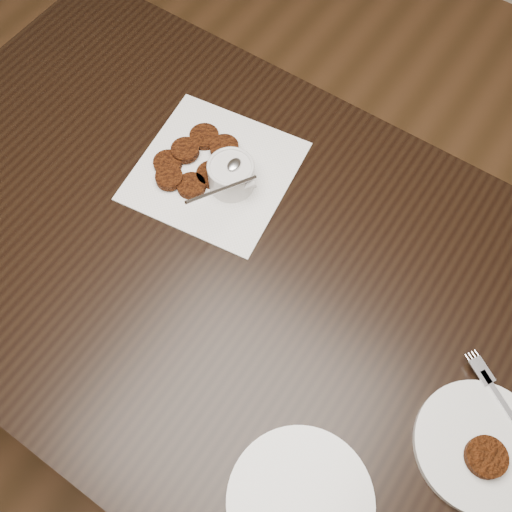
{
  "coord_description": "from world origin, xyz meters",
  "views": [
    {
      "loc": [
        0.27,
        -0.24,
        1.68
      ],
      "look_at": [
        0.02,
        0.13,
        0.8
      ],
      "focal_mm": 41.23,
      "sensor_mm": 36.0,
      "label": 1
    }
  ],
  "objects_px": {
    "table": "(224,324)",
    "napkin": "(215,171)",
    "sauce_ramekin": "(231,165)",
    "plate_empty": "(300,502)",
    "plate_with_patty": "(482,445)"
  },
  "relations": [
    {
      "from": "napkin",
      "to": "table",
      "type": "bearing_deg",
      "value": -54.84
    },
    {
      "from": "table",
      "to": "sauce_ramekin",
      "type": "distance_m",
      "value": 0.46
    },
    {
      "from": "plate_with_patty",
      "to": "plate_empty",
      "type": "distance_m",
      "value": 0.29
    },
    {
      "from": "table",
      "to": "napkin",
      "type": "xyz_separation_m",
      "value": [
        -0.1,
        0.14,
        0.38
      ]
    },
    {
      "from": "plate_with_patty",
      "to": "plate_empty",
      "type": "height_order",
      "value": "plate_with_patty"
    },
    {
      "from": "table",
      "to": "napkin",
      "type": "relative_size",
      "value": 4.75
    },
    {
      "from": "napkin",
      "to": "plate_empty",
      "type": "height_order",
      "value": "plate_empty"
    },
    {
      "from": "sauce_ramekin",
      "to": "plate_empty",
      "type": "bearing_deg",
      "value": -44.48
    },
    {
      "from": "table",
      "to": "plate_empty",
      "type": "distance_m",
      "value": 0.58
    },
    {
      "from": "napkin",
      "to": "plate_with_patty",
      "type": "relative_size",
      "value": 1.41
    },
    {
      "from": "table",
      "to": "plate_empty",
      "type": "xyz_separation_m",
      "value": [
        0.35,
        -0.26,
        0.38
      ]
    },
    {
      "from": "sauce_ramekin",
      "to": "napkin",
      "type": "bearing_deg",
      "value": 171.29
    },
    {
      "from": "table",
      "to": "sauce_ramekin",
      "type": "xyz_separation_m",
      "value": [
        -0.05,
        0.13,
        0.44
      ]
    },
    {
      "from": "table",
      "to": "napkin",
      "type": "height_order",
      "value": "napkin"
    },
    {
      "from": "sauce_ramekin",
      "to": "plate_with_patty",
      "type": "xyz_separation_m",
      "value": [
        0.59,
        -0.18,
        -0.05
      ]
    }
  ]
}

